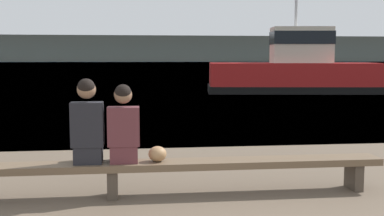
{
  "coord_description": "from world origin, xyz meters",
  "views": [
    {
      "loc": [
        -0.55,
        -2.73,
        1.75
      ],
      "look_at": [
        0.52,
        6.22,
        0.79
      ],
      "focal_mm": 45.0,
      "sensor_mm": 36.0,
      "label": 1
    }
  ],
  "objects_px": {
    "person_right": "(124,127)",
    "shopping_bag": "(157,154)",
    "tugboat_red": "(294,72)",
    "person_left": "(87,124)",
    "bench_main": "(112,169)"
  },
  "relations": [
    {
      "from": "person_right",
      "to": "shopping_bag",
      "type": "bearing_deg",
      "value": 0.79
    },
    {
      "from": "person_left",
      "to": "tugboat_red",
      "type": "bearing_deg",
      "value": 63.67
    },
    {
      "from": "bench_main",
      "to": "person_left",
      "type": "xyz_separation_m",
      "value": [
        -0.29,
        -0.0,
        0.57
      ]
    },
    {
      "from": "bench_main",
      "to": "person_right",
      "type": "xyz_separation_m",
      "value": [
        0.15,
        -0.0,
        0.52
      ]
    },
    {
      "from": "person_right",
      "to": "person_left",
      "type": "bearing_deg",
      "value": -179.76
    },
    {
      "from": "shopping_bag",
      "to": "tugboat_red",
      "type": "bearing_deg",
      "value": 66.05
    },
    {
      "from": "bench_main",
      "to": "person_left",
      "type": "bearing_deg",
      "value": -179.48
    },
    {
      "from": "person_right",
      "to": "shopping_bag",
      "type": "distance_m",
      "value": 0.54
    },
    {
      "from": "bench_main",
      "to": "tugboat_red",
      "type": "relative_size",
      "value": 0.81
    },
    {
      "from": "bench_main",
      "to": "tugboat_red",
      "type": "distance_m",
      "value": 18.67
    },
    {
      "from": "shopping_bag",
      "to": "tugboat_red",
      "type": "xyz_separation_m",
      "value": [
        7.48,
        16.83,
        0.46
      ]
    },
    {
      "from": "bench_main",
      "to": "person_left",
      "type": "distance_m",
      "value": 0.64
    },
    {
      "from": "person_left",
      "to": "tugboat_red",
      "type": "height_order",
      "value": "tugboat_red"
    },
    {
      "from": "tugboat_red",
      "to": "person_left",
      "type": "bearing_deg",
      "value": 161.33
    },
    {
      "from": "shopping_bag",
      "to": "person_left",
      "type": "bearing_deg",
      "value": -179.49
    }
  ]
}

